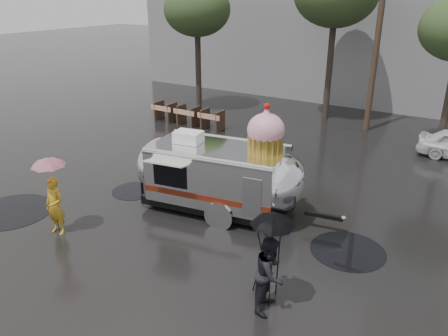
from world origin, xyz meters
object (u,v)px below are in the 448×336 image
Objects in this scene: airstream_trailer at (221,173)px; person_left at (55,206)px; person_right at (270,273)px; tripod at (267,255)px.

airstream_trailer is 4.91m from person_left.
person_right is (3.37, -3.31, -0.41)m from airstream_trailer.
person_right is 1.13× the size of tripod.
airstream_trailer is 4.74m from person_right.
person_left is at bearing 86.52° from person_right.
airstream_trailer is 4.33× the size of tripod.
person_left is 1.09× the size of tripod.
person_left reaches higher than tripod.
tripod is at bearing -52.01° from airstream_trailer.
airstream_trailer is 4.11m from tripod.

